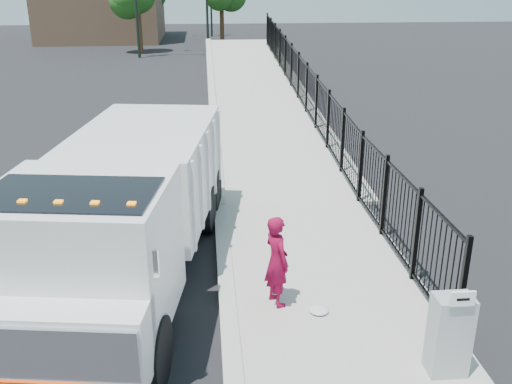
{
  "coord_description": "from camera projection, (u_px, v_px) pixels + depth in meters",
  "views": [
    {
      "loc": [
        -0.27,
        -9.28,
        5.6
      ],
      "look_at": [
        0.73,
        2.0,
        1.22
      ],
      "focal_mm": 40.0,
      "sensor_mm": 36.0,
      "label": 1
    }
  ],
  "objects": [
    {
      "name": "ground",
      "position": [
        227.0,
        292.0,
        10.66
      ],
      "size": [
        120.0,
        120.0,
        0.0
      ],
      "primitive_type": "plane",
      "color": "black",
      "rests_on": "ground"
    },
    {
      "name": "sidewalk",
      "position": [
        354.0,
        350.0,
        8.94
      ],
      "size": [
        3.55,
        12.0,
        0.12
      ],
      "primitive_type": "cube",
      "color": "#9E998E",
      "rests_on": "ground"
    },
    {
      "name": "curb",
      "position": [
        232.0,
        356.0,
        8.78
      ],
      "size": [
        0.3,
        12.0,
        0.16
      ],
      "primitive_type": "cube",
      "color": "#ADAAA3",
      "rests_on": "ground"
    },
    {
      "name": "ramp",
      "position": [
        259.0,
        105.0,
        25.71
      ],
      "size": [
        3.95,
        24.06,
        3.19
      ],
      "primitive_type": "cube",
      "rotation": [
        0.06,
        0.0,
        0.0
      ],
      "color": "#9E998E",
      "rests_on": "ground"
    },
    {
      "name": "iron_fence",
      "position": [
        306.0,
        104.0,
        21.78
      ],
      "size": [
        0.1,
        28.0,
        1.8
      ],
      "primitive_type": "cube",
      "color": "black",
      "rests_on": "ground"
    },
    {
      "name": "truck",
      "position": [
        123.0,
        207.0,
        10.42
      ],
      "size": [
        3.78,
        8.49,
        2.81
      ],
      "rotation": [
        0.0,
        0.0,
        -0.15
      ],
      "color": "black",
      "rests_on": "ground"
    },
    {
      "name": "worker",
      "position": [
        277.0,
        261.0,
        9.82
      ],
      "size": [
        0.6,
        0.71,
        1.66
      ],
      "primitive_type": "imported",
      "rotation": [
        0.0,
        0.0,
        1.97
      ],
      "color": "maroon",
      "rests_on": "sidewalk"
    },
    {
      "name": "utility_cabinet",
      "position": [
        449.0,
        335.0,
        8.16
      ],
      "size": [
        0.55,
        0.4,
        1.25
      ],
      "primitive_type": "cube",
      "color": "gray",
      "rests_on": "sidewalk"
    },
    {
      "name": "arrow_sign",
      "position": [
        463.0,
        299.0,
        7.69
      ],
      "size": [
        0.35,
        0.04,
        0.22
      ],
      "primitive_type": "cube",
      "color": "white",
      "rests_on": "utility_cabinet"
    },
    {
      "name": "debris",
      "position": [
        319.0,
        310.0,
        9.81
      ],
      "size": [
        0.34,
        0.34,
        0.08
      ],
      "primitive_type": "ellipsoid",
      "color": "silver",
      "rests_on": "sidewalk"
    }
  ]
}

